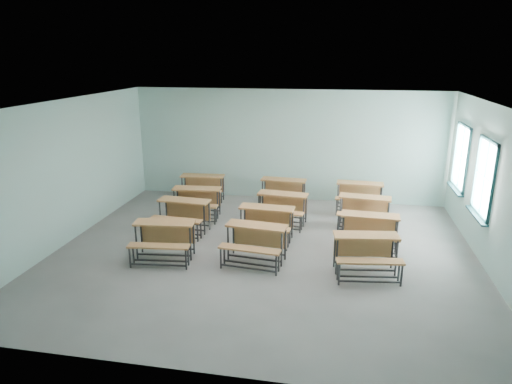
% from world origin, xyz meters
% --- Properties ---
extents(room, '(9.04, 8.04, 3.24)m').
position_xyz_m(room, '(0.08, 0.03, 1.60)').
color(room, gray).
rests_on(room, ground).
extents(desk_unit_r0c0, '(1.33, 0.97, 0.78)m').
position_xyz_m(desk_unit_r0c0, '(-2.00, -0.67, 0.52)').
color(desk_unit_r0c0, '#AB703D').
rests_on(desk_unit_r0c0, ground).
extents(desk_unit_r0c1, '(1.33, 0.97, 0.78)m').
position_xyz_m(desk_unit_r0c1, '(-0.09, -0.48, 0.52)').
color(desk_unit_r0c1, '#AB703D').
rests_on(desk_unit_r0c1, ground).
extents(desk_unit_r0c2, '(1.35, 1.00, 0.78)m').
position_xyz_m(desk_unit_r0c2, '(2.13, -0.61, 0.52)').
color(desk_unit_r0c2, '#AB703D').
rests_on(desk_unit_r0c2, ground).
extents(desk_unit_r1c0, '(1.31, 0.94, 0.78)m').
position_xyz_m(desk_unit_r1c0, '(-2.12, 0.85, 0.52)').
color(desk_unit_r1c0, '#AB703D').
rests_on(desk_unit_r1c0, ground).
extents(desk_unit_r1c1, '(1.29, 0.89, 0.78)m').
position_xyz_m(desk_unit_r1c1, '(-0.07, 0.69, 0.52)').
color(desk_unit_r1c1, '#AB703D').
rests_on(desk_unit_r1c1, ground).
extents(desk_unit_r1c2, '(1.29, 0.90, 0.78)m').
position_xyz_m(desk_unit_r1c2, '(2.24, 0.59, 0.52)').
color(desk_unit_r1c2, '#AB703D').
rests_on(desk_unit_r1c2, ground).
extents(desk_unit_r2c0, '(1.32, 0.95, 0.78)m').
position_xyz_m(desk_unit_r2c0, '(-2.11, 1.89, 0.52)').
color(desk_unit_r2c0, '#AB703D').
rests_on(desk_unit_r2c0, ground).
extents(desk_unit_r2c1, '(1.33, 0.96, 0.78)m').
position_xyz_m(desk_unit_r2c1, '(0.15, 1.82, 0.52)').
color(desk_unit_r2c1, '#AB703D').
rests_on(desk_unit_r2c1, ground).
extents(desk_unit_r2c2, '(1.32, 0.95, 0.78)m').
position_xyz_m(desk_unit_r2c2, '(2.18, 1.93, 0.52)').
color(desk_unit_r2c2, '#AB703D').
rests_on(desk_unit_r2c2, ground).
extents(desk_unit_r3c0, '(1.31, 0.93, 0.78)m').
position_xyz_m(desk_unit_r3c0, '(-2.35, 3.17, 0.52)').
color(desk_unit_r3c0, '#AB703D').
rests_on(desk_unit_r3c0, ground).
extents(desk_unit_r3c1, '(1.29, 0.90, 0.78)m').
position_xyz_m(desk_unit_r3c1, '(0.00, 3.17, 0.52)').
color(desk_unit_r3c1, '#AB703D').
rests_on(desk_unit_r3c1, ground).
extents(desk_unit_r3c2, '(1.28, 0.89, 0.78)m').
position_xyz_m(desk_unit_r3c2, '(2.10, 3.20, 0.52)').
color(desk_unit_r3c2, '#AB703D').
rests_on(desk_unit_r3c2, ground).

